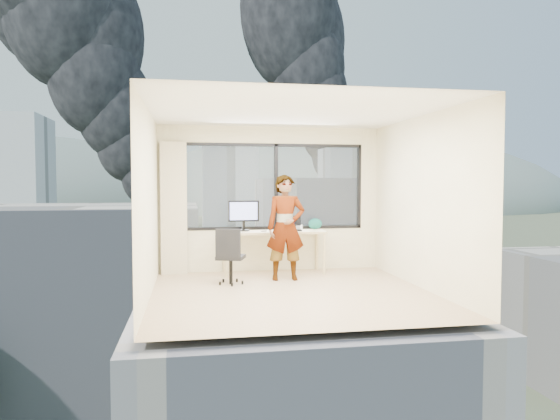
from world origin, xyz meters
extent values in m
cube|color=tan|center=(0.00, 0.00, 0.00)|extent=(4.00, 4.00, 0.01)
cube|color=white|center=(0.00, 0.00, 2.60)|extent=(4.00, 4.00, 0.01)
cube|color=beige|center=(0.00, -2.00, 1.30)|extent=(4.00, 0.01, 2.60)
cube|color=beige|center=(-2.00, 0.00, 1.30)|extent=(0.01, 4.00, 2.60)
cube|color=beige|center=(2.00, 0.00, 1.30)|extent=(0.01, 4.00, 2.60)
cube|color=beige|center=(-1.72, 1.88, 1.15)|extent=(0.45, 0.14, 2.30)
cube|color=beige|center=(0.00, 1.66, 0.38)|extent=(1.80, 0.60, 0.75)
imported|color=#2D2D33|center=(0.10, 1.02, 0.86)|extent=(0.65, 0.44, 1.72)
cube|color=white|center=(0.39, 1.87, 0.79)|extent=(0.41, 0.38, 0.08)
cube|color=black|center=(-0.18, 1.59, 0.76)|extent=(0.11, 0.08, 0.01)
cylinder|color=black|center=(0.35, 1.63, 0.80)|extent=(0.09, 0.09, 0.10)
ellipsoid|color=#0B473B|center=(0.80, 1.86, 0.85)|extent=(0.28, 0.18, 0.19)
cube|color=#515B3D|center=(0.00, 120.00, -14.00)|extent=(400.00, 400.00, 0.04)
cube|color=beige|center=(-9.00, 30.00, -7.00)|extent=(16.00, 12.00, 14.00)
cube|color=white|center=(12.00, 38.00, -6.00)|extent=(14.00, 13.00, 16.00)
cube|color=silver|center=(-35.00, 95.00, 0.00)|extent=(14.00, 14.00, 28.00)
cube|color=silver|center=(8.00, 120.00, 1.00)|extent=(13.00, 13.00, 30.00)
cube|color=silver|center=(45.00, 140.00, -1.00)|extent=(15.00, 15.00, 26.00)
ellipsoid|color=slate|center=(100.00, 320.00, -14.00)|extent=(300.00, 220.00, 96.00)
camera|label=1|loc=(-1.43, -7.18, 1.59)|focal=32.84mm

